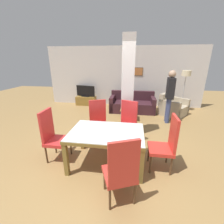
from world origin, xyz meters
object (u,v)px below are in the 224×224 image
(dining_table, at_px, (107,138))
(dining_chair_head_left, at_px, (53,135))
(dining_chair_far_left, at_px, (99,121))
(standing_person, at_px, (170,93))
(tv_stand, at_px, (86,101))
(tv_screen, at_px, (86,91))
(dining_chair_far_right, at_px, (127,122))
(floor_lamp, at_px, (186,77))
(armchair, at_px, (172,108))
(bottle, at_px, (131,105))
(sofa, at_px, (132,105))
(coffee_table, at_px, (128,114))
(dining_chair_near_right, at_px, (121,170))
(dining_chair_head_right, at_px, (166,143))

(dining_table, distance_m, dining_chair_head_left, 1.16)
(dining_chair_far_left, bearing_deg, standing_person, -164.38)
(dining_chair_head_left, xyz_separation_m, tv_stand, (-0.62, 4.22, -0.37))
(tv_screen, bearing_deg, dining_chair_far_right, 134.76)
(tv_stand, bearing_deg, floor_lamp, -4.93)
(dining_chair_far_right, bearing_deg, tv_screen, -34.71)
(dining_table, height_order, armchair, armchair)
(dining_chair_head_left, xyz_separation_m, bottle, (1.59, 2.68, -0.07))
(bottle, relative_size, floor_lamp, 0.17)
(tv_stand, xyz_separation_m, floor_lamp, (4.33, -0.37, 1.23))
(dining_chair_head_left, xyz_separation_m, floor_lamp, (3.71, 3.84, 0.86))
(sofa, relative_size, coffee_table, 3.17)
(dining_chair_near_right, bearing_deg, dining_chair_far_left, 90.23)
(coffee_table, bearing_deg, dining_chair_head_left, -120.28)
(armchair, relative_size, tv_screen, 1.34)
(sofa, relative_size, tv_stand, 1.98)
(sofa, bearing_deg, coffee_table, 83.39)
(dining_chair_head_left, distance_m, tv_stand, 4.28)
(coffee_table, bearing_deg, tv_stand, 142.64)
(sofa, distance_m, armchair, 1.62)
(dining_chair_head_left, relative_size, tv_screen, 1.20)
(dining_chair_head_right, bearing_deg, sofa, 11.00)
(dining_chair_far_right, distance_m, dining_chair_head_left, 1.77)
(sofa, relative_size, tv_screen, 2.00)
(coffee_table, height_order, bottle, bottle)
(floor_lamp, bearing_deg, tv_screen, 175.07)
(dining_chair_near_right, bearing_deg, tv_screen, 90.28)
(standing_person, bearing_deg, armchair, -21.34)
(dining_chair_far_right, relative_size, armchair, 0.90)
(bottle, bearing_deg, dining_chair_far_left, -113.68)
(dining_chair_head_left, height_order, standing_person, standing_person)
(dining_chair_near_right, xyz_separation_m, standing_person, (1.34, 3.41, 0.45))
(dining_table, distance_m, tv_screen, 4.58)
(bottle, height_order, tv_screen, tv_screen)
(dining_chair_head_right, distance_m, coffee_table, 2.74)
(dining_chair_far_left, relative_size, armchair, 0.90)
(dining_chair_head_left, bearing_deg, dining_chair_far_left, 137.53)
(dining_chair_head_right, bearing_deg, dining_chair_head_left, 90.00)
(bottle, xyz_separation_m, standing_person, (1.28, -0.15, 0.53))
(floor_lamp, bearing_deg, sofa, -173.12)
(dining_chair_far_left, bearing_deg, tv_stand, -90.14)
(coffee_table, bearing_deg, dining_chair_head_right, -72.53)
(dining_chair_far_left, bearing_deg, dining_chair_near_right, 89.77)
(dining_chair_far_left, relative_size, dining_chair_far_right, 1.00)
(dining_chair_near_right, bearing_deg, sofa, 66.17)
(dining_chair_near_right, relative_size, bottle, 3.90)
(dining_chair_far_left, distance_m, coffee_table, 1.90)
(tv_stand, xyz_separation_m, standing_person, (3.49, -1.69, 0.83))
(dining_table, height_order, dining_chair_head_left, dining_chair_head_left)
(dining_chair_far_right, xyz_separation_m, bottle, (0.06, 1.78, -0.07))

